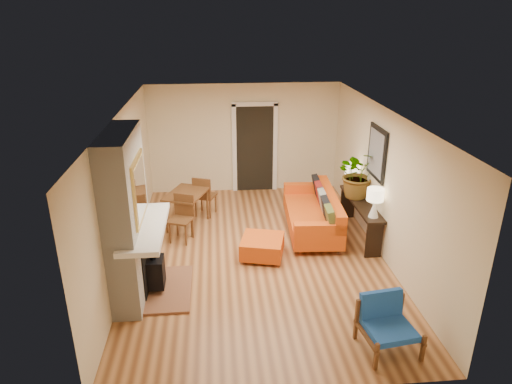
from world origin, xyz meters
The scene contains 10 objects.
room_shell centered at (0.60, 2.63, 1.24)m, with size 6.50×6.50×6.50m.
fireplace centered at (-2.00, -1.00, 1.24)m, with size 1.09×1.68×2.60m.
sofa centered at (1.27, 0.89, 0.38)m, with size 1.07×2.24×0.86m.
ottoman centered at (0.09, -0.09, 0.21)m, with size 0.88×0.88×0.37m.
blue_chair centered at (1.46, -2.55, 0.39)m, with size 0.77×0.76×0.72m.
dining_table centered at (-1.24, 1.29, 0.59)m, with size 1.12×1.70×0.90m.
console_table centered at (2.07, 0.56, 0.58)m, with size 0.34×1.85×0.72m.
lamp_near centered at (2.07, -0.12, 1.06)m, with size 0.30×0.30×0.54m.
lamp_far centered at (2.07, 1.27, 1.06)m, with size 0.30×0.30×0.54m.
houseplant centered at (2.06, 0.83, 1.21)m, with size 0.87×0.75×0.97m, color #1E5919.
Camera 1 is at (-0.69, -7.27, 4.17)m, focal length 32.00 mm.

